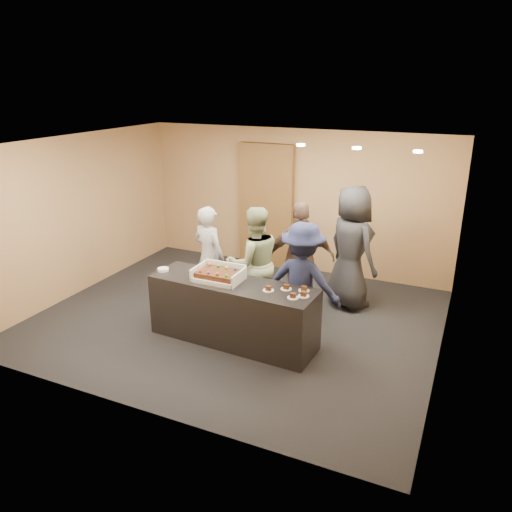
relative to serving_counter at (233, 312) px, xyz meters
The scene contains 17 objects.
room 1.13m from the serving_counter, 112.24° to the left, with size 6.04×6.00×2.70m.
serving_counter is the anchor object (origin of this frame).
storage_cabinet 3.24m from the serving_counter, 104.86° to the left, with size 1.10×0.15×2.41m, color brown.
cake_box 0.54m from the serving_counter, behind, with size 0.66×0.46×0.20m.
sheet_cake 0.59m from the serving_counter, behind, with size 0.57×0.39×0.11m.
plate_stack 1.22m from the serving_counter, behind, with size 0.16×0.16×0.04m, color white.
slice_a 0.74m from the serving_counter, ahead, with size 0.15×0.15×0.07m.
slice_b 0.90m from the serving_counter, ahead, with size 0.15×0.15×0.07m.
slice_c 1.06m from the serving_counter, ahead, with size 0.15×0.15×0.07m.
slice_d 1.11m from the serving_counter, ahead, with size 0.15×0.15×0.07m.
slice_e 1.15m from the serving_counter, ahead, with size 0.15×0.15×0.07m.
person_server_grey 1.40m from the serving_counter, 133.35° to the left, with size 0.61×0.40×1.66m, color #AAA9AF.
person_sage_man 0.96m from the serving_counter, 93.91° to the left, with size 0.86×0.67×1.77m, color gray.
person_navy_man 1.07m from the serving_counter, 30.49° to the left, with size 1.12×0.64×1.73m, color #1B2143.
person_brown_extra 1.46m from the serving_counter, 66.96° to the left, with size 1.06×0.44×1.81m, color brown.
person_dark_suit 2.28m from the serving_counter, 57.35° to the left, with size 0.98×0.64×2.01m, color #222326.
ceiling_spotlights 2.83m from the serving_counter, 40.30° to the left, with size 1.72×0.12×0.03m.
Camera 1 is at (3.18, -6.29, 3.57)m, focal length 35.00 mm.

